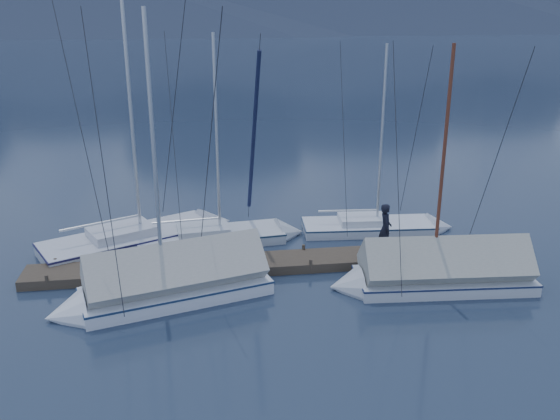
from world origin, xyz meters
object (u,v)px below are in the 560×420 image
object	(u,v)px
sailboat_open_mid	(232,237)
sailboat_open_right	(387,228)
sailboat_covered_near	(429,275)
person	(385,228)
sailboat_covered_far	(159,287)
sailboat_open_left	(154,236)

from	to	relation	value
sailboat_open_mid	sailboat_open_right	xyz separation A→B (m)	(6.59, 0.13, -0.01)
sailboat_open_right	sailboat_covered_near	xyz separation A→B (m)	(-0.29, -5.34, 0.29)
person	sailboat_covered_far	bearing A→B (deg)	113.27
sailboat_covered_near	sailboat_covered_far	xyz separation A→B (m)	(-8.96, 0.28, 0.04)
sailboat_open_mid	sailboat_open_right	bearing A→B (deg)	1.14
sailboat_open_mid	person	bearing A→B (deg)	-27.16
sailboat_open_left	person	xyz separation A→B (m)	(8.63, -3.29, 1.10)
sailboat_open_left	sailboat_covered_far	distance (m)	5.41
sailboat_open_right	person	distance (m)	3.35
sailboat_covered_near	sailboat_open_mid	bearing A→B (deg)	140.46
sailboat_covered_near	person	xyz separation A→B (m)	(-0.80, 2.38, 0.84)
sailboat_open_mid	sailboat_covered_far	distance (m)	5.60
person	sailboat_open_left	bearing A→B (deg)	78.00
person	sailboat_open_right	bearing A→B (deg)	-11.34
sailboat_covered_far	sailboat_open_right	bearing A→B (deg)	28.64
sailboat_open_mid	person	world-z (taller)	sailboat_open_mid
sailboat_covered_near	person	distance (m)	2.65
sailboat_open_left	person	distance (m)	9.30
sailboat_open_left	sailboat_open_mid	bearing A→B (deg)	-8.45
sailboat_open_mid	person	size ratio (longest dim) A/B	4.76
sailboat_open_right	sailboat_covered_near	distance (m)	5.35
sailboat_covered_far	sailboat_open_mid	bearing A→B (deg)	61.61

